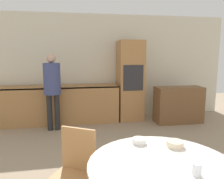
# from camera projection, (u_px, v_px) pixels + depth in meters

# --- Properties ---
(wall_back) EXTENTS (6.95, 0.05, 2.60)m
(wall_back) POSITION_uv_depth(u_px,v_px,m) (94.00, 67.00, 5.52)
(wall_back) COLOR beige
(wall_back) RESTS_ON ground_plane
(kitchen_counter) EXTENTS (3.15, 0.60, 0.89)m
(kitchen_counter) POSITION_uv_depth(u_px,v_px,m) (51.00, 104.00, 5.14)
(kitchen_counter) COLOR #AD7A47
(kitchen_counter) RESTS_ON ground_plane
(oven_unit) EXTENTS (0.60, 0.59, 1.95)m
(oven_unit) POSITION_uv_depth(u_px,v_px,m) (130.00, 81.00, 5.39)
(oven_unit) COLOR #AD7A47
(oven_unit) RESTS_ON ground_plane
(sideboard) EXTENTS (1.11, 0.45, 0.86)m
(sideboard) POSITION_uv_depth(u_px,v_px,m) (178.00, 105.00, 5.20)
(sideboard) COLOR brown
(sideboard) RESTS_ON ground_plane
(chair_far_left) EXTENTS (0.55, 0.55, 0.88)m
(chair_far_left) POSITION_uv_depth(u_px,v_px,m) (74.00, 168.00, 2.17)
(chair_far_left) COLOR #AD7A47
(chair_far_left) RESTS_ON ground_plane
(person_standing) EXTENTS (0.35, 0.35, 1.63)m
(person_standing) POSITION_uv_depth(u_px,v_px,m) (52.00, 84.00, 4.57)
(person_standing) COLOR #262628
(person_standing) RESTS_ON ground_plane
(cup) EXTENTS (0.07, 0.07, 0.09)m
(cup) POSITION_uv_depth(u_px,v_px,m) (197.00, 169.00, 1.58)
(cup) COLOR silver
(cup) RESTS_ON dining_table
(bowl_near) EXTENTS (0.16, 0.16, 0.05)m
(bowl_near) POSITION_uv_depth(u_px,v_px,m) (175.00, 144.00, 2.08)
(bowl_near) COLOR beige
(bowl_near) RESTS_ON dining_table
(bowl_centre) EXTENTS (0.14, 0.14, 0.05)m
(bowl_centre) POSITION_uv_depth(u_px,v_px,m) (139.00, 141.00, 2.16)
(bowl_centre) COLOR white
(bowl_centre) RESTS_ON dining_table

